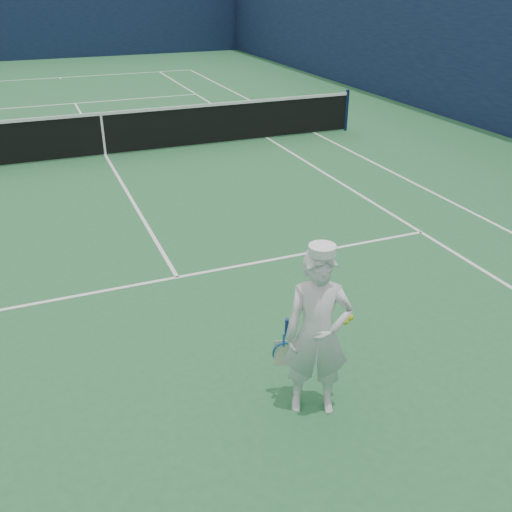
# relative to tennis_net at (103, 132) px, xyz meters

# --- Properties ---
(ground) EXTENTS (80.00, 80.00, 0.00)m
(ground) POSITION_rel_tennis_net_xyz_m (0.00, 0.00, -0.55)
(ground) COLOR #256235
(ground) RESTS_ON ground
(court_markings) EXTENTS (11.03, 23.83, 0.01)m
(court_markings) POSITION_rel_tennis_net_xyz_m (0.00, 0.00, -0.55)
(court_markings) COLOR white
(court_markings) RESTS_ON ground
(windscreen_fence) EXTENTS (20.12, 36.12, 4.00)m
(windscreen_fence) POSITION_rel_tennis_net_xyz_m (0.00, 0.00, 1.45)
(windscreen_fence) COLOR #0E1934
(windscreen_fence) RESTS_ON ground
(tennis_net) EXTENTS (12.88, 0.09, 1.07)m
(tennis_net) POSITION_rel_tennis_net_xyz_m (0.00, 0.00, 0.00)
(tennis_net) COLOR #141E4C
(tennis_net) RESTS_ON ground
(tennis_player) EXTENTS (0.73, 0.70, 1.75)m
(tennis_player) POSITION_rel_tennis_net_xyz_m (0.55, -9.47, 0.30)
(tennis_player) COLOR white
(tennis_player) RESTS_ON ground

